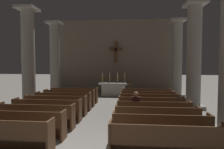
% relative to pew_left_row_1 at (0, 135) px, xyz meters
% --- Properties ---
extents(pew_left_row_1, '(2.94, 0.50, 0.95)m').
position_rel_pew_left_row_1_xyz_m(pew_left_row_1, '(0.00, 0.00, 0.00)').
color(pew_left_row_1, brown).
rests_on(pew_left_row_1, ground).
extents(pew_left_row_2, '(2.94, 0.50, 0.95)m').
position_rel_pew_left_row_1_xyz_m(pew_left_row_2, '(0.00, 1.01, 0.00)').
color(pew_left_row_2, brown).
rests_on(pew_left_row_2, ground).
extents(pew_left_row_3, '(2.94, 0.50, 0.95)m').
position_rel_pew_left_row_1_xyz_m(pew_left_row_3, '(0.00, 2.01, 0.00)').
color(pew_left_row_3, brown).
rests_on(pew_left_row_3, ground).
extents(pew_left_row_4, '(2.94, 0.50, 0.95)m').
position_rel_pew_left_row_1_xyz_m(pew_left_row_4, '(0.00, 3.02, 0.00)').
color(pew_left_row_4, brown).
rests_on(pew_left_row_4, ground).
extents(pew_left_row_5, '(2.94, 0.50, 0.95)m').
position_rel_pew_left_row_1_xyz_m(pew_left_row_5, '(0.00, 4.03, 0.00)').
color(pew_left_row_5, brown).
rests_on(pew_left_row_5, ground).
extents(pew_left_row_6, '(2.94, 0.50, 0.95)m').
position_rel_pew_left_row_1_xyz_m(pew_left_row_6, '(0.00, 5.03, 0.00)').
color(pew_left_row_6, brown).
rests_on(pew_left_row_6, ground).
extents(pew_left_row_7, '(2.94, 0.50, 0.95)m').
position_rel_pew_left_row_1_xyz_m(pew_left_row_7, '(0.00, 6.04, 0.00)').
color(pew_left_row_7, brown).
rests_on(pew_left_row_7, ground).
extents(pew_left_row_8, '(2.94, 0.50, 0.95)m').
position_rel_pew_left_row_1_xyz_m(pew_left_row_8, '(0.00, 7.05, 0.00)').
color(pew_left_row_8, brown).
rests_on(pew_left_row_8, ground).
extents(pew_right_row_1, '(2.94, 0.50, 0.95)m').
position_rel_pew_left_row_1_xyz_m(pew_right_row_1, '(4.48, 0.00, 0.00)').
color(pew_right_row_1, brown).
rests_on(pew_right_row_1, ground).
extents(pew_right_row_2, '(2.94, 0.50, 0.95)m').
position_rel_pew_left_row_1_xyz_m(pew_right_row_2, '(4.48, 1.01, 0.00)').
color(pew_right_row_2, brown).
rests_on(pew_right_row_2, ground).
extents(pew_right_row_3, '(2.94, 0.50, 0.95)m').
position_rel_pew_left_row_1_xyz_m(pew_right_row_3, '(4.48, 2.01, 0.00)').
color(pew_right_row_3, brown).
rests_on(pew_right_row_3, ground).
extents(pew_right_row_4, '(2.94, 0.50, 0.95)m').
position_rel_pew_left_row_1_xyz_m(pew_right_row_4, '(4.48, 3.02, 0.00)').
color(pew_right_row_4, brown).
rests_on(pew_right_row_4, ground).
extents(pew_right_row_5, '(2.94, 0.50, 0.95)m').
position_rel_pew_left_row_1_xyz_m(pew_right_row_5, '(4.48, 4.03, 0.00)').
color(pew_right_row_5, brown).
rests_on(pew_right_row_5, ground).
extents(pew_right_row_6, '(2.94, 0.50, 0.95)m').
position_rel_pew_left_row_1_xyz_m(pew_right_row_6, '(4.48, 5.03, 0.00)').
color(pew_right_row_6, brown).
rests_on(pew_right_row_6, ground).
extents(pew_right_row_7, '(2.94, 0.50, 0.95)m').
position_rel_pew_left_row_1_xyz_m(pew_right_row_7, '(4.48, 6.04, 0.00)').
color(pew_right_row_7, brown).
rests_on(pew_right_row_7, ground).
extents(pew_right_row_8, '(2.94, 0.50, 0.95)m').
position_rel_pew_left_row_1_xyz_m(pew_right_row_8, '(4.48, 7.05, 0.00)').
color(pew_right_row_8, brown).
rests_on(pew_right_row_8, ground).
extents(column_left_second, '(1.14, 1.14, 5.74)m').
position_rel_pew_left_row_1_xyz_m(column_left_second, '(-2.47, 6.09, 2.31)').
color(column_left_second, '#9E998E').
rests_on(column_left_second, ground).
extents(column_right_second, '(1.14, 1.14, 5.74)m').
position_rel_pew_left_row_1_xyz_m(column_right_second, '(6.95, 6.09, 2.31)').
color(column_right_second, '#9E998E').
rests_on(column_right_second, ground).
extents(column_left_third, '(1.14, 1.14, 5.74)m').
position_rel_pew_left_row_1_xyz_m(column_left_third, '(-2.47, 10.13, 2.31)').
color(column_left_third, '#9E998E').
rests_on(column_left_third, ground).
extents(column_right_third, '(1.14, 1.14, 5.74)m').
position_rel_pew_left_row_1_xyz_m(column_right_third, '(6.95, 10.13, 2.31)').
color(column_right_third, '#9E998E').
rests_on(column_right_third, ground).
extents(altar, '(2.20, 0.90, 1.01)m').
position_rel_pew_left_row_1_xyz_m(altar, '(2.24, 9.80, 0.06)').
color(altar, '#BCB7AD').
rests_on(altar, ground).
extents(candlestick_outer_left, '(0.16, 0.16, 0.76)m').
position_rel_pew_left_row_1_xyz_m(candlestick_outer_left, '(1.39, 9.80, 0.78)').
color(candlestick_outer_left, '#B79338').
rests_on(candlestick_outer_left, altar).
extents(candlestick_inner_left, '(0.16, 0.16, 0.76)m').
position_rel_pew_left_row_1_xyz_m(candlestick_inner_left, '(1.94, 9.80, 0.78)').
color(candlestick_inner_left, '#B79338').
rests_on(candlestick_inner_left, altar).
extents(candlestick_inner_right, '(0.16, 0.16, 0.76)m').
position_rel_pew_left_row_1_xyz_m(candlestick_inner_right, '(2.54, 9.80, 0.78)').
color(candlestick_inner_right, '#B79338').
rests_on(candlestick_inner_right, altar).
extents(candlestick_outer_right, '(0.16, 0.16, 0.76)m').
position_rel_pew_left_row_1_xyz_m(candlestick_outer_right, '(3.09, 9.80, 0.78)').
color(candlestick_outer_right, '#B79338').
rests_on(candlestick_outer_right, altar).
extents(apse_with_cross, '(10.63, 0.46, 6.22)m').
position_rel_pew_left_row_1_xyz_m(apse_with_cross, '(2.24, 12.15, 2.63)').
color(apse_with_cross, gray).
rests_on(apse_with_cross, ground).
extents(lectern, '(0.44, 0.36, 1.15)m').
position_rel_pew_left_row_1_xyz_m(lectern, '(3.48, 8.60, 0.07)').
color(lectern, brown).
rests_on(lectern, ground).
extents(lone_worshipper, '(0.32, 0.43, 1.32)m').
position_rel_pew_left_row_1_xyz_m(lone_worshipper, '(3.77, 3.06, 0.22)').
color(lone_worshipper, '#26262B').
rests_on(lone_worshipper, ground).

